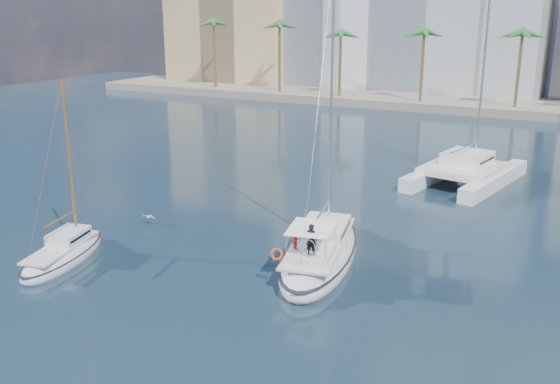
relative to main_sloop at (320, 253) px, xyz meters
The scene contains 10 objects.
ground 4.36m from the main_sloop, 169.32° to the right, with size 160.00×160.00×0.00m, color black.
quay 60.35m from the main_sloop, 94.04° to the left, with size 120.00×14.00×1.20m, color gray.
building_modern 75.22m from the main_sloop, 102.69° to the left, with size 42.00×16.00×28.00m, color white.
building_tan_left 83.07m from the main_sloop, 124.14° to the left, with size 22.00×14.00×22.00m, color tan.
palm_left 68.68m from the main_sloop, 124.24° to the left, with size 3.60×3.60×12.30m.
palm_centre 57.20m from the main_sloop, 94.33° to the left, with size 3.60×3.60×12.30m.
main_sloop is the anchor object (origin of this frame).
small_sloop 14.20m from the main_sloop, 153.08° to the right, with size 3.96×7.60×10.44m.
catamaran 20.64m from the main_sloop, 79.66° to the left, with size 7.97×12.69×17.24m.
seagull 12.31m from the main_sloop, behind, with size 1.02×0.44×0.19m.
Camera 1 is at (17.02, -28.58, 13.44)m, focal length 40.00 mm.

